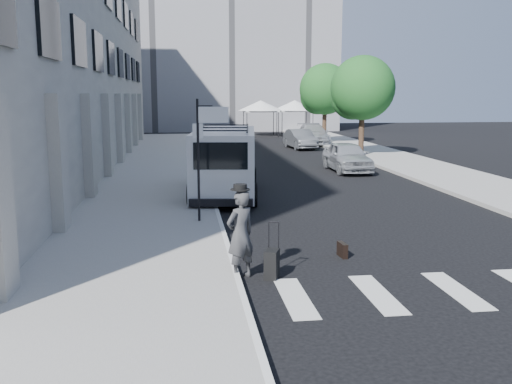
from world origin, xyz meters
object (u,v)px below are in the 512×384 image
object	(u,v)px
suitcase	(272,264)
parked_car_b	(300,139)
businessman	(240,235)
parked_car_c	(313,134)
briefcase	(342,250)
cargo_van	(225,162)
parked_car_a	(347,157)

from	to	relation	value
suitcase	parked_car_b	distance (m)	28.44
businessman	parked_car_c	size ratio (longest dim) A/B	0.36
suitcase	businessman	bearing A→B (deg)	-167.36
suitcase	parked_car_c	bearing A→B (deg)	95.82
briefcase	cargo_van	distance (m)	8.86
briefcase	parked_car_c	world-z (taller)	parked_car_c
cargo_van	parked_car_b	world-z (taller)	cargo_van
businessman	parked_car_c	bearing A→B (deg)	-139.28
briefcase	parked_car_a	bearing A→B (deg)	68.20
businessman	parked_car_a	bearing A→B (deg)	-147.27
businessman	cargo_van	world-z (taller)	cargo_van
parked_car_c	cargo_van	bearing A→B (deg)	-106.48
parked_car_c	parked_car_a	bearing A→B (deg)	-91.95
suitcase	parked_car_c	size ratio (longest dim) A/B	0.22
businessman	suitcase	world-z (taller)	businessman
cargo_van	parked_car_b	distance (m)	19.04
parked_car_c	briefcase	bearing A→B (deg)	-96.92
briefcase	parked_car_a	world-z (taller)	parked_car_a
cargo_van	suitcase	bearing A→B (deg)	-81.89
briefcase	parked_car_a	distance (m)	15.17
briefcase	cargo_van	bearing A→B (deg)	98.81
parked_car_a	parked_car_c	size ratio (longest dim) A/B	0.83
briefcase	parked_car_c	size ratio (longest dim) A/B	0.08
businessman	parked_car_b	size ratio (longest dim) A/B	0.46
businessman	cargo_van	size ratio (longest dim) A/B	0.27
parked_car_b	parked_car_c	xyz separation A→B (m)	(1.68, 3.43, 0.08)
businessman	briefcase	size ratio (longest dim) A/B	4.23
parked_car_a	cargo_van	bearing A→B (deg)	-137.20
cargo_van	parked_car_a	bearing A→B (deg)	49.63
businessman	briefcase	distance (m)	2.92
parked_car_b	suitcase	bearing A→B (deg)	-108.12
suitcase	parked_car_b	bearing A→B (deg)	97.37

